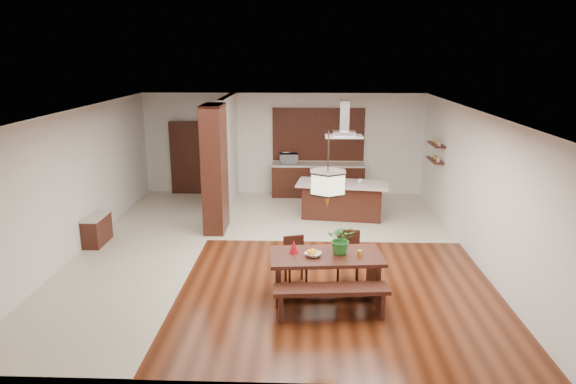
{
  "coord_description": "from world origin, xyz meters",
  "views": [
    {
      "loc": [
        0.66,
        -10.04,
        3.97
      ],
      "look_at": [
        0.3,
        0.0,
        1.25
      ],
      "focal_mm": 32.0,
      "sensor_mm": 36.0,
      "label": 1
    }
  ],
  "objects_px": {
    "dining_chair_right": "(348,258)",
    "hallway_console": "(97,230)",
    "dining_table": "(326,266)",
    "fruit_bowl": "(313,254)",
    "pendant_lantern": "(328,167)",
    "dining_chair_left": "(296,261)",
    "microwave": "(289,158)",
    "foliage_plant": "(341,239)",
    "kitchen_island": "(342,200)",
    "range_hood": "(344,119)",
    "island_cup": "(360,181)",
    "dining_bench": "(331,302)"
  },
  "relations": [
    {
      "from": "dining_chair_right",
      "to": "hallway_console",
      "type": "bearing_deg",
      "value": 166.05
    },
    {
      "from": "dining_table",
      "to": "fruit_bowl",
      "type": "distance_m",
      "value": 0.33
    },
    {
      "from": "pendant_lantern",
      "to": "dining_chair_left",
      "type": "bearing_deg",
      "value": 134.36
    },
    {
      "from": "dining_table",
      "to": "dining_chair_left",
      "type": "height_order",
      "value": "dining_chair_left"
    },
    {
      "from": "dining_chair_left",
      "to": "hallway_console",
      "type": "bearing_deg",
      "value": 141.33
    },
    {
      "from": "pendant_lantern",
      "to": "microwave",
      "type": "height_order",
      "value": "pendant_lantern"
    },
    {
      "from": "hallway_console",
      "to": "dining_chair_left",
      "type": "height_order",
      "value": "dining_chair_left"
    },
    {
      "from": "foliage_plant",
      "to": "fruit_bowl",
      "type": "xyz_separation_m",
      "value": [
        -0.47,
        -0.14,
        -0.22
      ]
    },
    {
      "from": "dining_chair_right",
      "to": "foliage_plant",
      "type": "relative_size",
      "value": 1.83
    },
    {
      "from": "hallway_console",
      "to": "kitchen_island",
      "type": "xyz_separation_m",
      "value": [
        5.37,
        1.99,
        0.15
      ]
    },
    {
      "from": "hallway_console",
      "to": "microwave",
      "type": "xyz_separation_m",
      "value": [
        3.98,
        4.02,
        0.78
      ]
    },
    {
      "from": "pendant_lantern",
      "to": "hallway_console",
      "type": "bearing_deg",
      "value": 154.05
    },
    {
      "from": "range_hood",
      "to": "island_cup",
      "type": "distance_m",
      "value": 1.56
    },
    {
      "from": "dining_chair_right",
      "to": "dining_bench",
      "type": "bearing_deg",
      "value": -101.01
    },
    {
      "from": "hallway_console",
      "to": "dining_chair_right",
      "type": "distance_m",
      "value": 5.51
    },
    {
      "from": "dining_chair_left",
      "to": "fruit_bowl",
      "type": "distance_m",
      "value": 0.77
    },
    {
      "from": "range_hood",
      "to": "microwave",
      "type": "distance_m",
      "value": 2.81
    },
    {
      "from": "fruit_bowl",
      "to": "kitchen_island",
      "type": "bearing_deg",
      "value": 80.11
    },
    {
      "from": "microwave",
      "to": "fruit_bowl",
      "type": "bearing_deg",
      "value": -89.89
    },
    {
      "from": "dining_chair_right",
      "to": "fruit_bowl",
      "type": "distance_m",
      "value": 0.99
    },
    {
      "from": "kitchen_island",
      "to": "island_cup",
      "type": "distance_m",
      "value": 0.66
    },
    {
      "from": "dining_chair_left",
      "to": "foliage_plant",
      "type": "height_order",
      "value": "foliage_plant"
    },
    {
      "from": "dining_bench",
      "to": "microwave",
      "type": "relative_size",
      "value": 3.49
    },
    {
      "from": "dining_chair_left",
      "to": "kitchen_island",
      "type": "distance_m",
      "value": 3.96
    },
    {
      "from": "hallway_console",
      "to": "kitchen_island",
      "type": "height_order",
      "value": "kitchen_island"
    },
    {
      "from": "foliage_plant",
      "to": "microwave",
      "type": "bearing_deg",
      "value": 99.79
    },
    {
      "from": "fruit_bowl",
      "to": "range_hood",
      "type": "bearing_deg",
      "value": 80.11
    },
    {
      "from": "hallway_console",
      "to": "fruit_bowl",
      "type": "height_order",
      "value": "fruit_bowl"
    },
    {
      "from": "pendant_lantern",
      "to": "range_hood",
      "type": "bearing_deg",
      "value": 82.76
    },
    {
      "from": "dining_table",
      "to": "kitchen_island",
      "type": "distance_m",
      "value": 4.37
    },
    {
      "from": "dining_chair_right",
      "to": "kitchen_island",
      "type": "height_order",
      "value": "dining_chair_right"
    },
    {
      "from": "dining_chair_right",
      "to": "microwave",
      "type": "bearing_deg",
      "value": 106.72
    },
    {
      "from": "dining_bench",
      "to": "fruit_bowl",
      "type": "bearing_deg",
      "value": 115.31
    },
    {
      "from": "dining_bench",
      "to": "microwave",
      "type": "xyz_separation_m",
      "value": [
        -0.9,
        7.03,
        0.84
      ]
    },
    {
      "from": "pendant_lantern",
      "to": "kitchen_island",
      "type": "distance_m",
      "value": 4.72
    },
    {
      "from": "dining_chair_left",
      "to": "kitchen_island",
      "type": "height_order",
      "value": "kitchen_island"
    },
    {
      "from": "pendant_lantern",
      "to": "dining_chair_right",
      "type": "bearing_deg",
      "value": 55.78
    },
    {
      "from": "dining_table",
      "to": "microwave",
      "type": "xyz_separation_m",
      "value": [
        -0.84,
        6.36,
        0.53
      ]
    },
    {
      "from": "dining_table",
      "to": "foliage_plant",
      "type": "distance_m",
      "value": 0.52
    },
    {
      "from": "dining_table",
      "to": "microwave",
      "type": "bearing_deg",
      "value": 97.52
    },
    {
      "from": "range_hood",
      "to": "microwave",
      "type": "xyz_separation_m",
      "value": [
        -1.39,
        2.02,
        -1.37
      ]
    },
    {
      "from": "dining_chair_left",
      "to": "kitchen_island",
      "type": "relative_size",
      "value": 0.37
    },
    {
      "from": "hallway_console",
      "to": "pendant_lantern",
      "type": "distance_m",
      "value": 5.7
    },
    {
      "from": "kitchen_island",
      "to": "range_hood",
      "type": "bearing_deg",
      "value": 97.77
    },
    {
      "from": "range_hood",
      "to": "microwave",
      "type": "relative_size",
      "value": 1.76
    },
    {
      "from": "dining_chair_left",
      "to": "dining_table",
      "type": "bearing_deg",
      "value": -61.37
    },
    {
      "from": "dining_chair_right",
      "to": "microwave",
      "type": "relative_size",
      "value": 1.82
    },
    {
      "from": "dining_table",
      "to": "island_cup",
      "type": "bearing_deg",
      "value": 77.07
    },
    {
      "from": "dining_bench",
      "to": "dining_chair_left",
      "type": "relative_size",
      "value": 2.11
    },
    {
      "from": "dining_chair_left",
      "to": "dining_chair_right",
      "type": "height_order",
      "value": "dining_chair_right"
    }
  ]
}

